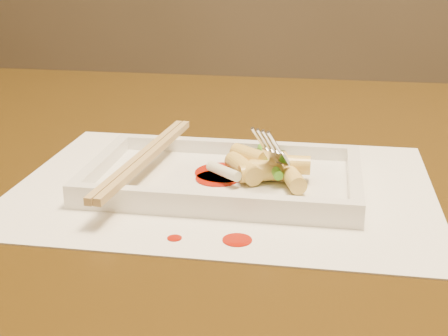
% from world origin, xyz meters
% --- Properties ---
extents(table, '(1.40, 0.90, 0.75)m').
position_xyz_m(table, '(0.00, 0.00, 0.65)').
color(table, black).
rests_on(table, ground).
extents(placemat, '(0.40, 0.30, 0.00)m').
position_xyz_m(placemat, '(-0.02, -0.07, 0.75)').
color(placemat, white).
rests_on(placemat, table).
extents(sauce_splatter_a, '(0.02, 0.02, 0.00)m').
position_xyz_m(sauce_splatter_a, '(0.01, -0.19, 0.75)').
color(sauce_splatter_a, '#9C1204').
rests_on(sauce_splatter_a, placemat).
extents(sauce_splatter_b, '(0.01, 0.01, 0.00)m').
position_xyz_m(sauce_splatter_b, '(-0.04, -0.19, 0.75)').
color(sauce_splatter_b, '#9C1204').
rests_on(sauce_splatter_b, placemat).
extents(plate_base, '(0.26, 0.16, 0.01)m').
position_xyz_m(plate_base, '(-0.02, -0.07, 0.76)').
color(plate_base, white).
rests_on(plate_base, placemat).
extents(plate_rim_far, '(0.26, 0.01, 0.01)m').
position_xyz_m(plate_rim_far, '(-0.02, 0.00, 0.77)').
color(plate_rim_far, white).
rests_on(plate_rim_far, plate_base).
extents(plate_rim_near, '(0.26, 0.01, 0.01)m').
position_xyz_m(plate_rim_near, '(-0.02, -0.14, 0.77)').
color(plate_rim_near, white).
rests_on(plate_rim_near, plate_base).
extents(plate_rim_left, '(0.01, 0.14, 0.01)m').
position_xyz_m(plate_rim_left, '(-0.14, -0.07, 0.77)').
color(plate_rim_left, white).
rests_on(plate_rim_left, plate_base).
extents(plate_rim_right, '(0.01, 0.14, 0.01)m').
position_xyz_m(plate_rim_right, '(0.11, -0.07, 0.77)').
color(plate_rim_right, white).
rests_on(plate_rim_right, plate_base).
extents(veg_piece, '(0.04, 0.03, 0.01)m').
position_xyz_m(veg_piece, '(0.02, -0.03, 0.77)').
color(veg_piece, black).
rests_on(veg_piece, plate_base).
extents(scallion_white, '(0.04, 0.03, 0.01)m').
position_xyz_m(scallion_white, '(-0.01, -0.08, 0.77)').
color(scallion_white, '#EAEACC').
rests_on(scallion_white, plate_base).
extents(scallion_green, '(0.03, 0.08, 0.01)m').
position_xyz_m(scallion_green, '(0.03, -0.05, 0.77)').
color(scallion_green, '#409E19').
rests_on(scallion_green, plate_base).
extents(chopstick_a, '(0.03, 0.24, 0.01)m').
position_xyz_m(chopstick_a, '(-0.10, -0.07, 0.78)').
color(chopstick_a, tan).
rests_on(chopstick_a, plate_rim_near).
extents(chopstick_b, '(0.03, 0.24, 0.01)m').
position_xyz_m(chopstick_b, '(-0.09, -0.07, 0.78)').
color(chopstick_b, tan).
rests_on(chopstick_b, plate_rim_near).
extents(fork, '(0.09, 0.10, 0.14)m').
position_xyz_m(fork, '(0.05, -0.05, 0.83)').
color(fork, silver).
rests_on(fork, plate_base).
extents(sauce_blob_0, '(0.06, 0.06, 0.00)m').
position_xyz_m(sauce_blob_0, '(-0.02, -0.06, 0.76)').
color(sauce_blob_0, '#9C1204').
rests_on(sauce_blob_0, plate_base).
extents(sauce_blob_1, '(0.04, 0.04, 0.00)m').
position_xyz_m(sauce_blob_1, '(-0.02, -0.08, 0.76)').
color(sauce_blob_1, '#9C1204').
rests_on(sauce_blob_1, plate_base).
extents(rice_cake_0, '(0.05, 0.03, 0.02)m').
position_xyz_m(rice_cake_0, '(0.02, -0.08, 0.77)').
color(rice_cake_0, '#E7D16B').
rests_on(rice_cake_0, plate_base).
extents(rice_cake_1, '(0.04, 0.02, 0.02)m').
position_xyz_m(rice_cake_1, '(0.03, -0.07, 0.77)').
color(rice_cake_1, '#E7D16B').
rests_on(rice_cake_1, plate_base).
extents(rice_cake_2, '(0.04, 0.02, 0.02)m').
position_xyz_m(rice_cake_2, '(0.05, -0.07, 0.78)').
color(rice_cake_2, '#E7D16B').
rests_on(rice_cake_2, plate_base).
extents(rice_cake_3, '(0.04, 0.04, 0.02)m').
position_xyz_m(rice_cake_3, '(0.02, -0.05, 0.77)').
color(rice_cake_3, '#E7D16B').
rests_on(rice_cake_3, plate_base).
extents(rice_cake_4, '(0.04, 0.05, 0.02)m').
position_xyz_m(rice_cake_4, '(0.00, -0.07, 0.77)').
color(rice_cake_4, '#E7D16B').
rests_on(rice_cake_4, plate_base).
extents(rice_cake_5, '(0.04, 0.04, 0.02)m').
position_xyz_m(rice_cake_5, '(0.01, -0.05, 0.78)').
color(rice_cake_5, '#E7D16B').
rests_on(rice_cake_5, plate_base).
extents(rice_cake_6, '(0.03, 0.05, 0.02)m').
position_xyz_m(rice_cake_6, '(0.05, -0.09, 0.77)').
color(rice_cake_6, '#E7D16B').
rests_on(rice_cake_6, plate_base).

